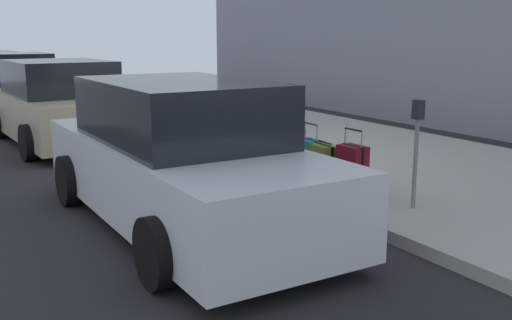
# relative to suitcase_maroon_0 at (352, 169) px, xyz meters

# --- Properties ---
(ground_plane) EXTENTS (40.00, 40.00, 0.00)m
(ground_plane) POSITION_rel_suitcase_maroon_0_xyz_m (2.92, 0.62, -0.45)
(ground_plane) COLOR black
(sidewalk_curb) EXTENTS (18.00, 5.00, 0.14)m
(sidewalk_curb) POSITION_rel_suitcase_maroon_0_xyz_m (2.92, -1.88, -0.38)
(sidewalk_curb) COLOR #9E9B93
(sidewalk_curb) RESTS_ON ground_plane
(suitcase_maroon_0) EXTENTS (0.38, 0.25, 0.84)m
(suitcase_maroon_0) POSITION_rel_suitcase_maroon_0_xyz_m (0.00, 0.00, 0.00)
(suitcase_maroon_0) COLOR maroon
(suitcase_maroon_0) RESTS_ON sidewalk_curb
(suitcase_olive_1) EXTENTS (0.40, 0.28, 0.62)m
(suitcase_olive_1) POSITION_rel_suitcase_maroon_0_xyz_m (0.45, 0.11, -0.03)
(suitcase_olive_1) COLOR #59601E
(suitcase_olive_1) RESTS_ON sidewalk_curb
(suitcase_teal_2) EXTENTS (0.38, 0.26, 0.80)m
(suitcase_teal_2) POSITION_rel_suitcase_maroon_0_xyz_m (0.89, 0.02, -0.03)
(suitcase_teal_2) COLOR #0F606B
(suitcase_teal_2) RESTS_ON sidewalk_curb
(suitcase_black_3) EXTENTS (0.37, 0.21, 0.92)m
(suitcase_black_3) POSITION_rel_suitcase_maroon_0_xyz_m (1.32, 0.03, 0.02)
(suitcase_black_3) COLOR black
(suitcase_black_3) RESTS_ON sidewalk_curb
(suitcase_silver_4) EXTENTS (0.41, 0.26, 0.74)m
(suitcase_silver_4) POSITION_rel_suitcase_maroon_0_xyz_m (1.77, 0.10, 0.03)
(suitcase_silver_4) COLOR #9EA0A8
(suitcase_silver_4) RESTS_ON sidewalk_curb
(suitcase_navy_5) EXTENTS (0.39, 0.21, 0.88)m
(suitcase_navy_5) POSITION_rel_suitcase_maroon_0_xyz_m (2.23, 0.04, 0.02)
(suitcase_navy_5) COLOR navy
(suitcase_navy_5) RESTS_ON sidewalk_curb
(fire_hydrant) EXTENTS (0.39, 0.21, 0.84)m
(fire_hydrant) POSITION_rel_suitcase_maroon_0_xyz_m (3.01, 0.05, 0.13)
(fire_hydrant) COLOR #D89E0C
(fire_hydrant) RESTS_ON sidewalk_curb
(bollard_post) EXTENTS (0.17, 0.17, 0.86)m
(bollard_post) POSITION_rel_suitcase_maroon_0_xyz_m (3.79, 0.20, 0.12)
(bollard_post) COLOR brown
(bollard_post) RESTS_ON sidewalk_curb
(parking_meter) EXTENTS (0.12, 0.09, 1.27)m
(parking_meter) POSITION_rel_suitcase_maroon_0_xyz_m (-0.89, -0.20, 0.52)
(parking_meter) COLOR slate
(parking_meter) RESTS_ON sidewalk_curb
(parked_car_white_0) EXTENTS (4.81, 2.04, 1.65)m
(parked_car_white_0) POSITION_rel_suitcase_maroon_0_xyz_m (0.30, 2.23, 0.32)
(parked_car_white_0) COLOR silver
(parked_car_white_0) RESTS_ON ground_plane
(parked_car_beige_1) EXTENTS (4.46, 2.30, 1.64)m
(parked_car_beige_1) POSITION_rel_suitcase_maroon_0_xyz_m (6.25, 2.23, 0.32)
(parked_car_beige_1) COLOR tan
(parked_car_beige_1) RESTS_ON ground_plane
(parked_car_navy_2) EXTENTS (4.72, 2.00, 1.65)m
(parked_car_navy_2) POSITION_rel_suitcase_maroon_0_xyz_m (11.39, 2.23, 0.32)
(parked_car_navy_2) COLOR #141E4C
(parked_car_navy_2) RESTS_ON ground_plane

